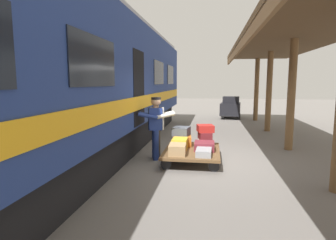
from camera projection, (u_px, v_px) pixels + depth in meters
The scene contains 16 objects.
ground_plane at pixel (211, 161), 7.49m from camera, with size 60.00×60.00×0.00m, color slate.
platform_canopy at pixel (312, 33), 6.69m from camera, with size 3.20×18.15×3.56m.
train_car at pixel (87, 84), 7.75m from camera, with size 3.02×16.35×4.00m.
luggage_cart at pixel (192, 151), 7.44m from camera, with size 1.44×1.95×0.33m.
suitcase_yellow_case at pixel (180, 144), 7.46m from camera, with size 0.39×0.54×0.29m, color gold.
suitcase_cream_canvas at pixel (205, 143), 7.90m from camera, with size 0.39×0.63×0.17m, color beige.
suitcase_orange_carryall at pixel (182, 140), 7.99m from camera, with size 0.51×0.64×0.27m, color #CC6B23.
suitcase_tan_vintage at pixel (177, 149), 6.94m from camera, with size 0.41×0.59×0.25m, color tan.
suitcase_burgundy_valise at pixel (204, 146), 7.37m from camera, with size 0.51×0.56×0.22m, color maroon.
suitcase_gray_aluminum at pixel (204, 152), 6.85m from camera, with size 0.37×0.62×0.16m, color #9EA0A5.
suitcase_maroon_trunk at pixel (205, 136), 7.90m from camera, with size 0.33×0.47×0.21m, color maroon.
suitcase_slate_roller at pixel (181, 131), 7.99m from camera, with size 0.44×0.50×0.24m, color #4C515B.
suitcase_red_plastic at pixel (205, 128), 7.91m from camera, with size 0.44×0.44×0.19m, color #AD231E.
porter_in_overalls at pixel (155, 126), 7.60m from camera, with size 0.73×0.58×1.70m.
porter_by_door at pixel (158, 126), 7.67m from camera, with size 0.72×0.53×1.70m.
baggage_tug at pixel (230, 108), 16.40m from camera, with size 1.29×1.82×1.30m.
Camera 1 is at (0.01, 7.37, 2.10)m, focal length 29.92 mm.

